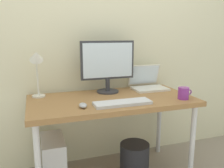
{
  "coord_description": "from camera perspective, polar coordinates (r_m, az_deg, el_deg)",
  "views": [
    {
      "loc": [
        -0.6,
        -1.8,
        1.26
      ],
      "look_at": [
        0.0,
        0.0,
        0.85
      ],
      "focal_mm": 37.89,
      "sensor_mm": 36.0,
      "label": 1
    }
  ],
  "objects": [
    {
      "name": "desk_lamp",
      "position": [
        2.02,
        -17.73,
        4.8
      ],
      "size": [
        0.11,
        0.16,
        0.41
      ],
      "color": "silver",
      "rests_on": "desk"
    },
    {
      "name": "coffee_mug",
      "position": [
        2.02,
        16.89,
        -2.13
      ],
      "size": [
        0.12,
        0.09,
        0.1
      ],
      "color": "purple",
      "rests_on": "desk"
    },
    {
      "name": "desk",
      "position": [
        1.99,
        0.0,
        -5.26
      ],
      "size": [
        1.35,
        0.67,
        0.73
      ],
      "color": "olive",
      "rests_on": "ground_plane"
    },
    {
      "name": "keyboard",
      "position": [
        1.79,
        2.57,
        -4.59
      ],
      "size": [
        0.44,
        0.14,
        0.02
      ],
      "primitive_type": "cube",
      "color": "silver",
      "rests_on": "desk"
    },
    {
      "name": "back_wall",
      "position": [
        2.28,
        -3.25,
        13.2
      ],
      "size": [
        4.4,
        0.04,
        2.6
      ],
      "primitive_type": "cube",
      "color": "beige",
      "rests_on": "ground_plane"
    },
    {
      "name": "monitor",
      "position": [
        2.12,
        -1.05,
        4.92
      ],
      "size": [
        0.49,
        0.2,
        0.46
      ],
      "color": "#333338",
      "rests_on": "desk"
    },
    {
      "name": "computer_tower",
      "position": [
        2.12,
        -13.9,
        -17.83
      ],
      "size": [
        0.18,
        0.36,
        0.42
      ],
      "primitive_type": "cube",
      "color": "silver",
      "rests_on": "ground_plane"
    },
    {
      "name": "mouse",
      "position": [
        1.73,
        -7.03,
        -5.13
      ],
      "size": [
        0.06,
        0.09,
        0.03
      ],
      "primitive_type": "ellipsoid",
      "color": "#B2B2B7",
      "rests_on": "desk"
    },
    {
      "name": "wastebasket",
      "position": [
        2.23,
        5.44,
        -17.69
      ],
      "size": [
        0.26,
        0.26,
        0.3
      ],
      "primitive_type": "cylinder",
      "color": "#232328",
      "rests_on": "ground_plane"
    },
    {
      "name": "laptop",
      "position": [
        2.32,
        8.51,
        0.31
      ],
      "size": [
        0.32,
        0.28,
        0.22
      ],
      "color": "silver",
      "rests_on": "desk"
    }
  ]
}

